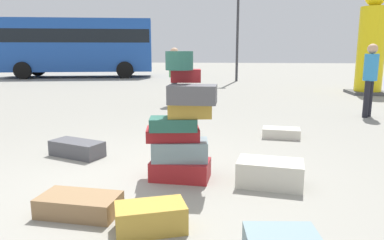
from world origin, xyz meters
TOP-DOWN VIEW (x-y plane):
  - ground_plane at (0.00, 0.00)m, footprint 80.00×80.00m
  - suitcase_tower at (0.48, 0.26)m, footprint 0.85×0.63m
  - suitcase_charcoal_left_side at (-1.14, 1.04)m, footprint 0.85×0.61m
  - suitcase_tan_white_trunk at (0.39, -1.00)m, footprint 0.66×0.50m
  - suitcase_cream_behind_tower at (1.93, 2.48)m, footprint 0.67×0.44m
  - suitcase_cream_upright_blue at (1.49, 0.17)m, footprint 0.78×0.54m
  - suitcase_brown_foreground_near at (-0.34, -0.76)m, footprint 0.76×0.45m
  - person_bearded_onlooker at (4.15, 4.70)m, footprint 0.30×0.30m
  - person_tourist_with_camera at (-0.49, 6.07)m, footprint 0.30×0.34m
  - yellow_dummy_statue at (5.78, 9.30)m, footprint 1.23×1.23m
  - parked_bus at (-7.43, 15.96)m, footprint 8.46×4.12m

SIDE VIEW (x-z plane):
  - ground_plane at x=0.00m, z-range 0.00..0.00m
  - suitcase_cream_behind_tower at x=1.93m, z-range 0.00..0.17m
  - suitcase_brown_foreground_near at x=-0.34m, z-range 0.00..0.18m
  - suitcase_charcoal_left_side at x=-1.14m, z-range 0.00..0.22m
  - suitcase_tan_white_trunk at x=0.39m, z-range 0.00..0.23m
  - suitcase_cream_upright_blue at x=1.49m, z-range 0.00..0.28m
  - suitcase_tower at x=0.48m, z-range -0.15..1.33m
  - person_tourist_with_camera at x=-0.49m, z-range 0.15..1.71m
  - person_bearded_onlooker at x=4.15m, z-range 0.16..1.80m
  - yellow_dummy_statue at x=5.78m, z-range -0.21..3.40m
  - parked_bus at x=-7.43m, z-range 0.26..3.41m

